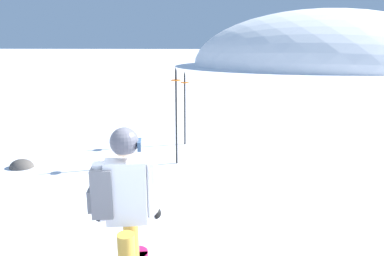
% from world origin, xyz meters
% --- Properties ---
extents(ridge_peak_main, '(28.22, 25.40, 11.98)m').
position_xyz_m(ridge_peak_main, '(11.52, 37.94, 0.00)').
color(ridge_peak_main, white).
rests_on(ridge_peak_main, ground).
extents(snowboarder_main, '(0.64, 1.82, 1.71)m').
position_xyz_m(snowboarder_main, '(-0.63, 0.02, 0.92)').
color(snowboarder_main, '#D11E5B').
rests_on(snowboarder_main, ground).
extents(piste_marker_near, '(0.20, 0.20, 1.97)m').
position_xyz_m(piste_marker_near, '(-0.63, 4.05, 1.12)').
color(piste_marker_near, black).
rests_on(piste_marker_near, ground).
extents(piste_marker_far, '(0.20, 0.20, 1.77)m').
position_xyz_m(piste_marker_far, '(-0.60, 5.48, 1.01)').
color(piste_marker_far, black).
rests_on(piste_marker_far, ground).
extents(rock_dark, '(0.48, 0.40, 0.33)m').
position_xyz_m(rock_dark, '(-3.69, 3.56, 0.00)').
color(rock_dark, '#4C4742').
rests_on(rock_dark, ground).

